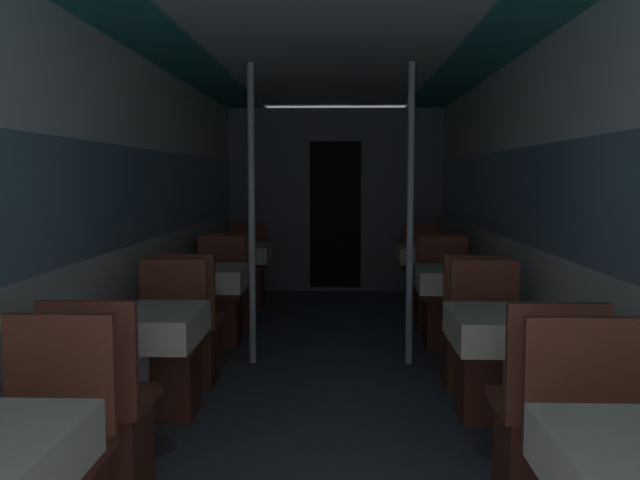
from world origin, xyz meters
The scene contains 24 objects.
wall_left centered at (-1.36, 3.67, 1.17)m, with size 0.05×10.15×2.29m.
wall_right centered at (1.36, 3.67, 1.17)m, with size 0.05×10.15×2.29m.
ceiling_panel centered at (0.00, 3.67, 2.33)m, with size 2.73×10.15×0.07m.
bulkhead_far centered at (0.00, 7.93, 1.14)m, with size 2.67×0.09×2.29m.
dining_table_left_1 centered at (-0.97, 2.60, 0.63)m, with size 0.63×0.63×0.75m.
chair_left_near_1 centered at (-0.97, 2.01, 0.29)m, with size 0.42×0.42×0.93m.
chair_left_far_1 centered at (-0.97, 3.18, 0.29)m, with size 0.42×0.42×0.93m.
dining_table_left_2 centered at (-0.97, 4.38, 0.63)m, with size 0.63×0.63×0.75m.
chair_left_near_2 centered at (-0.97, 3.80, 0.29)m, with size 0.42×0.42×0.93m.
chair_left_far_2 centered at (-0.97, 4.97, 0.29)m, with size 0.42×0.42×0.93m.
support_pole_left_2 centered at (-0.60, 4.38, 1.15)m, with size 0.05×0.05×2.29m.
dining_table_left_3 centered at (-0.97, 6.17, 0.63)m, with size 0.63×0.63×0.75m.
chair_left_near_3 centered at (-0.97, 5.59, 0.29)m, with size 0.42×0.42×0.93m.
chair_left_far_3 centered at (-0.97, 6.76, 0.29)m, with size 0.42×0.42×0.93m.
dining_table_right_1 centered at (0.97, 2.60, 0.63)m, with size 0.63×0.63×0.75m.
chair_right_near_1 centered at (0.97, 2.01, 0.29)m, with size 0.42×0.42×0.93m.
chair_right_far_1 centered at (0.97, 3.18, 0.29)m, with size 0.42×0.42×0.93m.
dining_table_right_2 centered at (0.97, 4.38, 0.63)m, with size 0.63×0.63×0.75m.
chair_right_near_2 centered at (0.97, 3.80, 0.29)m, with size 0.42×0.42×0.93m.
chair_right_far_2 centered at (0.97, 4.97, 0.29)m, with size 0.42×0.42×0.93m.
support_pole_right_2 centered at (0.60, 4.38, 1.15)m, with size 0.05×0.05×2.29m.
dining_table_right_3 centered at (0.97, 6.17, 0.63)m, with size 0.63×0.63×0.75m.
chair_right_near_3 centered at (0.97, 5.59, 0.29)m, with size 0.42×0.42×0.93m.
chair_right_far_3 centered at (0.97, 6.76, 0.29)m, with size 0.42×0.42×0.93m.
Camera 1 is at (0.09, -1.02, 1.43)m, focal length 40.00 mm.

